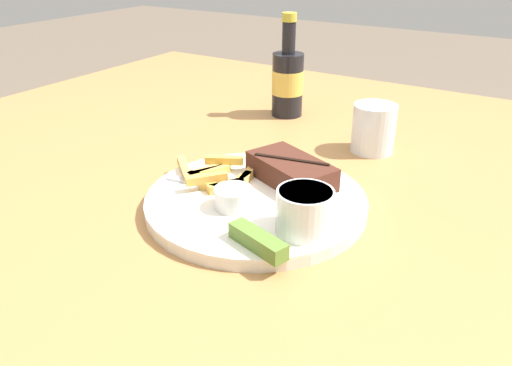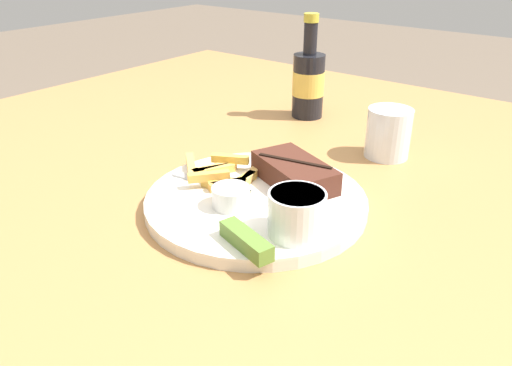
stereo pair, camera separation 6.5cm
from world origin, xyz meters
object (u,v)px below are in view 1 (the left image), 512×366
dipping_sauce_cup (233,197)px  pickle_spear (258,241)px  fork_utensil (204,184)px  beer_bottle (288,80)px  dinner_plate (256,201)px  coleslaw_cup (305,209)px  steak_portion (291,171)px  drinking_glass (374,128)px

dipping_sauce_cup → pickle_spear: bearing=-39.6°
pickle_spear → fork_utensil: bearing=147.7°
beer_bottle → dinner_plate: bearing=-67.2°
pickle_spear → coleslaw_cup: bearing=65.3°
dipping_sauce_cup → fork_utensil: (-0.07, 0.03, -0.01)m
dinner_plate → coleslaw_cup: coleslaw_cup is taller
dipping_sauce_cup → coleslaw_cup: bearing=-2.1°
coleslaw_cup → pickle_spear: coleslaw_cup is taller
steak_portion → dipping_sauce_cup: size_ratio=2.93×
beer_bottle → dipping_sauce_cup: bearing=-70.4°
steak_portion → coleslaw_cup: (0.08, -0.11, 0.01)m
coleslaw_cup → beer_bottle: (-0.26, 0.43, 0.03)m
dipping_sauce_cup → beer_bottle: size_ratio=0.24×
dipping_sauce_cup → pickle_spear: 0.10m
beer_bottle → drinking_glass: size_ratio=2.46×
fork_utensil → drinking_glass: size_ratio=1.57×
coleslaw_cup → drinking_glass: drinking_glass is taller
dipping_sauce_cup → beer_bottle: beer_bottle is taller
coleslaw_cup → dinner_plate: bearing=154.5°
steak_portion → beer_bottle: (-0.18, 0.31, 0.04)m
coleslaw_cup → pickle_spear: (-0.03, -0.06, -0.02)m
coleslaw_cup → dipping_sauce_cup: bearing=177.9°
dinner_plate → steak_portion: 0.07m
dinner_plate → pickle_spear: bearing=-57.1°
steak_portion → coleslaw_cup: 0.14m
pickle_spear → beer_bottle: beer_bottle is taller
pickle_spear → fork_utensil: 0.18m
dinner_plate → beer_bottle: 0.42m
dipping_sauce_cup → beer_bottle: bearing=109.6°
beer_bottle → steak_portion: bearing=-60.3°
pickle_spear → beer_bottle: 0.54m
dinner_plate → steak_portion: size_ratio=2.07×
coleslaw_cup → drinking_glass: bearing=95.8°
dipping_sauce_cup → fork_utensil: size_ratio=0.38×
steak_portion → drinking_glass: bearing=77.9°
fork_utensil → steak_portion: bearing=28.9°
dinner_plate → dipping_sauce_cup: 0.05m
dinner_plate → fork_utensil: fork_utensil is taller
dinner_plate → dipping_sauce_cup: bearing=-101.1°
beer_bottle → drinking_glass: 0.25m
dipping_sauce_cup → drinking_glass: 0.34m
steak_portion → coleslaw_cup: coleslaw_cup is taller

